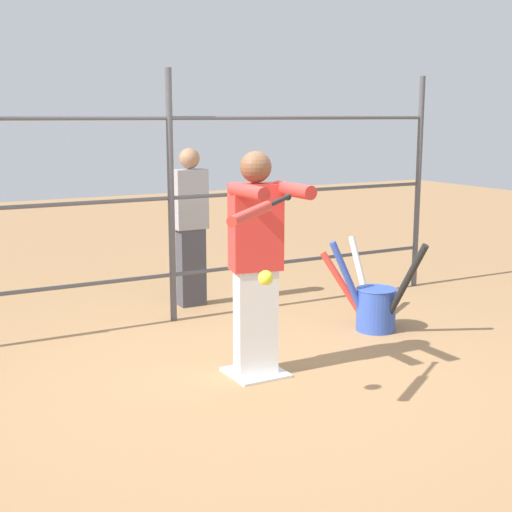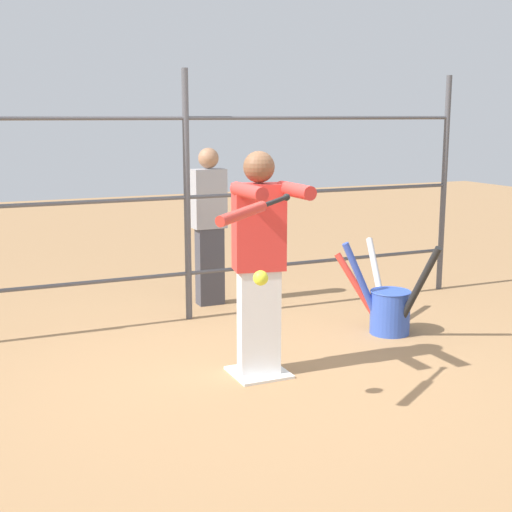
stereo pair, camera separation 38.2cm
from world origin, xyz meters
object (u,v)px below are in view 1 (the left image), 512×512
at_px(baseball_bat_swinging, 256,211).
at_px(batter, 257,257).
at_px(bystander_behind_fence, 191,225).
at_px(bat_bucket, 374,304).
at_px(softball_in_flight, 266,278).

bearing_deg(baseball_bat_swinging, batter, -119.16).
relative_size(batter, bystander_behind_fence, 1.04).
distance_m(baseball_bat_swinging, bat_bucket, 2.44).
bearing_deg(bat_bucket, softball_in_flight, 32.32).
relative_size(baseball_bat_swinging, bat_bucket, 0.60).
distance_m(batter, bat_bucket, 1.66).
height_order(batter, softball_in_flight, batter).
bearing_deg(softball_in_flight, batter, -113.74).
bearing_deg(bystander_behind_fence, baseball_bat_swinging, 74.53).
distance_m(baseball_bat_swinging, bystander_behind_fence, 2.88).
relative_size(batter, baseball_bat_swinging, 2.38).
distance_m(softball_in_flight, bystander_behind_fence, 2.71).
distance_m(batter, bystander_behind_fence, 2.07).
distance_m(batter, baseball_bat_swinging, 0.91).
xyz_separation_m(batter, softball_in_flight, (0.26, 0.60, -0.00)).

